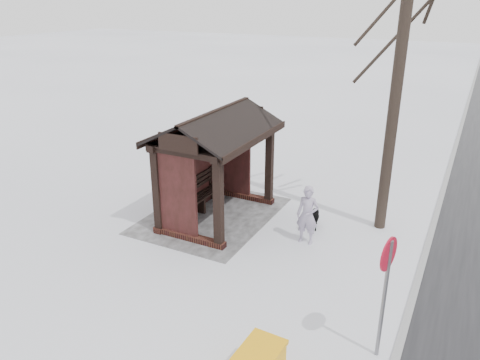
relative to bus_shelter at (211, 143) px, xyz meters
name	(u,v)px	position (x,y,z in m)	size (l,w,h in m)	color
ground	(218,217)	(0.00, 0.16, -2.17)	(120.00, 120.00, 0.00)	white
kerb	(422,264)	(0.00, 5.66, -2.16)	(120.00, 0.15, 0.06)	gray
trampled_patch	(212,215)	(0.00, -0.04, -2.16)	(4.20, 3.20, 0.02)	#97979C
bus_shelter	(211,143)	(0.00, 0.00, 0.00)	(3.60, 2.40, 3.09)	#3C1815
pedestrian	(307,215)	(0.23, 2.87, -1.41)	(0.55, 0.36, 1.52)	#A89BB6
dog	(313,216)	(-0.65, 2.73, -1.85)	(0.34, 0.74, 0.63)	black
road_sign	(386,273)	(3.46, 5.32, -0.50)	(0.58, 0.16, 2.30)	slate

